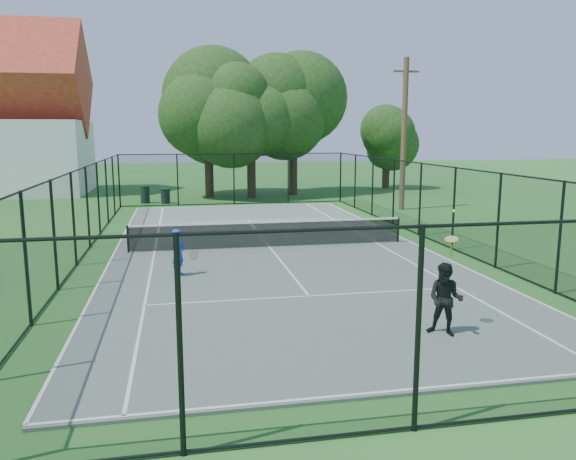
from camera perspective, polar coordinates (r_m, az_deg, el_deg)
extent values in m
plane|color=#256422|center=(20.63, -1.90, -1.88)|extent=(120.00, 120.00, 0.00)
cube|color=slate|center=(20.62, -1.91, -1.80)|extent=(11.00, 24.00, 0.06)
cylinder|color=black|center=(20.35, -15.95, -0.89)|extent=(0.08, 0.08, 0.95)
cylinder|color=black|center=(21.87, 11.13, 0.04)|extent=(0.08, 0.08, 0.95)
cube|color=black|center=(20.52, -1.91, -0.42)|extent=(10.00, 0.03, 0.88)
cube|color=white|center=(20.45, -1.92, 0.80)|extent=(10.00, 0.05, 0.06)
cylinder|color=#332114|center=(37.26, -8.02, 6.24)|extent=(0.56, 0.56, 3.78)
sphere|color=#183411|center=(37.21, -8.16, 11.77)|extent=(6.82, 6.82, 6.82)
cylinder|color=#332114|center=(36.63, -3.74, 5.90)|extent=(0.56, 0.56, 3.33)
sphere|color=#183411|center=(36.55, -3.80, 10.84)|extent=(5.96, 5.96, 5.96)
cylinder|color=#332114|center=(38.29, 0.54, 6.64)|extent=(0.56, 0.56, 4.06)
sphere|color=#183411|center=(38.26, 0.55, 12.09)|extent=(6.44, 6.44, 6.44)
cylinder|color=#332114|center=(43.66, 9.91, 5.76)|extent=(0.56, 0.56, 2.32)
sphere|color=#183411|center=(43.56, 10.00, 8.62)|extent=(4.06, 4.06, 4.06)
cylinder|color=black|center=(34.78, -14.32, 3.46)|extent=(0.54, 0.54, 0.99)
cylinder|color=black|center=(34.72, -14.35, 4.31)|extent=(0.58, 0.58, 0.05)
cylinder|color=black|center=(34.37, -12.35, 3.34)|extent=(0.54, 0.54, 0.84)
cylinder|color=black|center=(34.32, -12.37, 4.07)|extent=(0.58, 0.58, 0.05)
cylinder|color=#4C3823|center=(31.34, 11.69, 9.43)|extent=(0.30, 0.30, 8.12)
cube|color=#4C3823|center=(31.50, 11.91, 15.49)|extent=(1.40, 0.10, 0.10)
imported|color=blue|center=(16.71, -11.07, -2.25)|extent=(0.52, 0.59, 1.37)
torus|color=gold|center=(16.89, -9.53, -2.55)|extent=(0.27, 0.18, 0.29)
cylinder|color=silver|center=(16.89, -9.53, -2.55)|extent=(0.23, 0.15, 0.25)
imported|color=black|center=(12.07, 15.70, -6.80)|extent=(0.94, 0.91, 1.52)
torus|color=gold|center=(12.21, 16.28, -0.90)|extent=(0.30, 0.28, 0.14)
cylinder|color=silver|center=(12.21, 16.28, -0.90)|extent=(0.26, 0.24, 0.11)
sphere|color=#CCE526|center=(12.30, 16.52, 1.86)|extent=(0.07, 0.07, 0.07)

